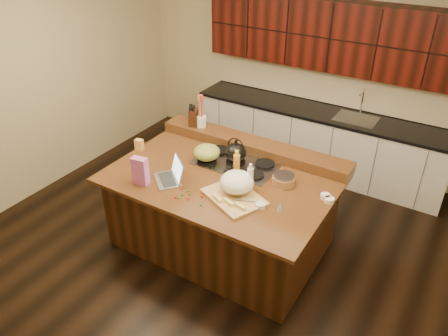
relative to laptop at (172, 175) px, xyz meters
The scene contains 32 objects.
room 0.64m from the laptop, 38.90° to the left, with size 5.52×5.02×2.72m.
island 0.74m from the laptop, 38.90° to the left, with size 2.40×1.60×0.92m.
back_ledge 1.11m from the laptop, 68.30° to the left, with size 2.40×0.30×0.12m, color black.
cooktop 0.75m from the laptop, 56.97° to the left, with size 0.92×0.52×0.05m.
back_counter 2.65m from the laptop, 74.46° to the left, with size 3.70×0.66×2.40m.
kettle 0.76m from the laptop, 56.97° to the left, with size 0.24×0.24×0.21m, color black.
green_bowl 0.52m from the laptop, 77.58° to the left, with size 0.30×0.30×0.17m, color olive.
laptop is the anchor object (origin of this frame).
oil_bottle 0.69m from the laptop, 36.34° to the left, with size 0.07×0.07×0.27m, color orange.
vinegar_bottle 0.84m from the laptop, 19.30° to the left, with size 0.06×0.06×0.25m, color silver.
wooden_tray 0.73m from the laptop, ahead, with size 0.72×0.64×0.24m.
ramekin_a 1.03m from the laptop, ahead, with size 0.10×0.10×0.04m, color white.
ramekin_b 1.64m from the laptop, 17.36° to the left, with size 0.10×0.10×0.04m, color white.
ramekin_c 1.59m from the laptop, 19.23° to the left, with size 0.10×0.10×0.04m, color white.
strainer_bowl 1.17m from the laptop, 27.66° to the left, with size 0.24×0.24×0.09m, color #996B3F.
kitchen_timer 1.20m from the laptop, ahead, with size 0.08×0.08×0.07m, color silver.
pink_bag 0.34m from the laptop, 135.45° to the right, with size 0.16×0.09×0.31m, color #BE599C.
candy_plate 0.45m from the laptop, behind, with size 0.18×0.18×0.01m, color white.
package_box 0.81m from the laptop, 155.96° to the left, with size 0.09×0.07×0.13m, color #EEAE54.
utensil_crock 1.09m from the laptop, 107.16° to the left, with size 0.12×0.12×0.14m, color white.
knife_block 1.13m from the laptop, 112.29° to the left, with size 0.10×0.17×0.21m, color black.
gumdrop_0 0.47m from the laptop, 13.45° to the right, with size 0.02×0.02×0.02m, color red.
gumdrop_1 0.29m from the laptop, 19.68° to the right, with size 0.02×0.02×0.02m, color #198C26.
gumdrop_2 0.22m from the laptop, 26.62° to the right, with size 0.02×0.02×0.02m, color red.
gumdrop_3 0.33m from the laptop, 35.32° to the right, with size 0.02×0.02×0.02m, color #198C26.
gumdrop_4 0.21m from the laptop, 25.44° to the right, with size 0.02×0.02×0.02m, color red.
gumdrop_5 0.57m from the laptop, 23.38° to the right, with size 0.02×0.02×0.02m, color #198C26.
gumdrop_6 0.42m from the laptop, 30.63° to the right, with size 0.02×0.02×0.02m, color red.
gumdrop_7 0.35m from the laptop, 22.76° to the right, with size 0.02×0.02×0.02m, color #198C26.
gumdrop_8 0.44m from the laptop, ahead, with size 0.02×0.02×0.02m, color red.
gumdrop_9 0.37m from the laptop, 43.14° to the right, with size 0.02×0.02×0.02m, color #198C26.
gumdrop_10 0.35m from the laptop, 47.18° to the right, with size 0.02×0.02×0.02m, color red.
Camera 1 is at (2.10, -3.37, 3.43)m, focal length 35.00 mm.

